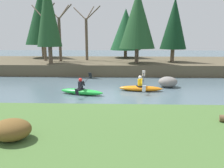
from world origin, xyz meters
TOP-DOWN VIEW (x-y plane):
  - ground_plane at (0.00, 0.00)m, footprint 90.00×90.00m
  - riverbank_near at (0.00, -5.75)m, footprint 44.00×5.06m
  - riverbank_far at (0.00, 10.58)m, footprint 44.00×8.89m
  - conifer_tree_far_left at (-9.09, 13.22)m, footprint 3.80×3.80m
  - conifer_tree_left at (-6.47, 7.55)m, footprint 2.21×2.21m
  - conifer_tree_mid_left at (0.55, 13.32)m, footprint 3.54×3.54m
  - conifer_tree_centre at (1.44, 7.99)m, footprint 3.25×3.25m
  - conifer_tree_mid_right at (5.00, 9.17)m, footprint 2.50×2.50m
  - bare_tree_upstream at (-7.67, 9.80)m, footprint 3.21×3.17m
  - bare_tree_mid_upstream at (-6.01, 9.46)m, footprint 3.12×3.08m
  - bare_tree_mid_downstream at (-3.53, 10.52)m, footprint 3.11×3.08m
  - shrub_clump_nearest at (-3.18, -6.69)m, footprint 1.11×0.93m
  - kayaker_lead at (1.25, 1.26)m, footprint 2.79×2.07m
  - kayaker_middle at (-2.39, 0.28)m, footprint 2.77×2.04m
  - boulder_midstream at (3.19, 2.46)m, footprint 1.29×1.01m

SIDE VIEW (x-z plane):
  - ground_plane at x=0.00m, z-range 0.00..0.00m
  - kayaker_lead at x=1.25m, z-range -0.38..0.82m
  - kayaker_middle at x=-2.39m, z-range -0.38..0.82m
  - riverbank_near at x=0.00m, z-range 0.00..0.52m
  - boulder_midstream at x=3.19m, z-range 0.00..0.73m
  - riverbank_far at x=0.00m, z-range 0.00..1.01m
  - shrub_clump_nearest at x=-3.18m, z-range 0.52..1.12m
  - bare_tree_mid_downstream at x=-3.53m, z-range 0.85..6.46m
  - bare_tree_mid_upstream at x=-6.01m, z-range 0.85..6.47m
  - bare_tree_upstream at x=-7.67m, z-range 0.84..6.62m
  - conifer_tree_mid_left at x=0.55m, z-range 1.46..6.98m
  - conifer_tree_mid_right at x=5.00m, z-range 1.61..7.60m
  - conifer_tree_centre at x=1.44m, z-range 1.68..8.20m
  - conifer_tree_far_left at x=-9.09m, z-range 1.76..9.27m
  - conifer_tree_left at x=-6.47m, z-range 1.75..9.31m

